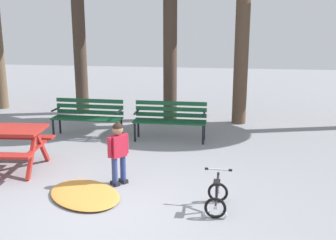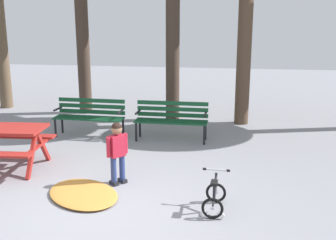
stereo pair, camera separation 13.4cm
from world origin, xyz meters
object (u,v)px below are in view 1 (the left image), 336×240
park_bench_far_left (88,115)px  park_bench_left (170,117)px  kids_bicycle (217,197)px  child_standing (118,149)px

park_bench_far_left → park_bench_left: size_ratio=1.00×
park_bench_far_left → kids_bicycle: size_ratio=2.82×
park_bench_far_left → park_bench_left: 1.90m
park_bench_left → kids_bicycle: bearing=-71.0°
child_standing → kids_bicycle: (1.60, -0.70, -0.40)m
park_bench_far_left → park_bench_left: bearing=-0.1°
child_standing → kids_bicycle: bearing=-23.6°
park_bench_far_left → child_standing: size_ratio=1.56×
park_bench_left → child_standing: 2.68m
park_bench_left → kids_bicycle: (1.15, -3.34, -0.31)m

